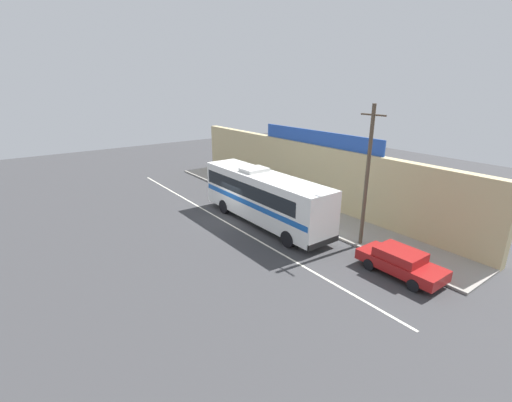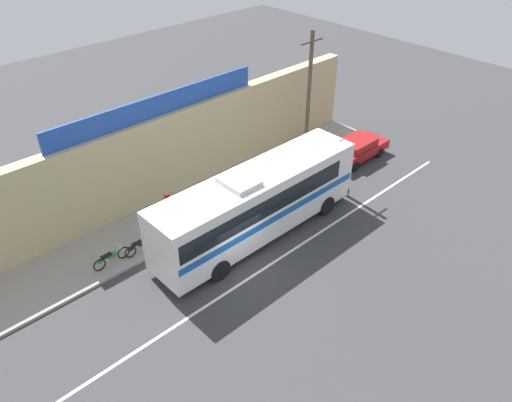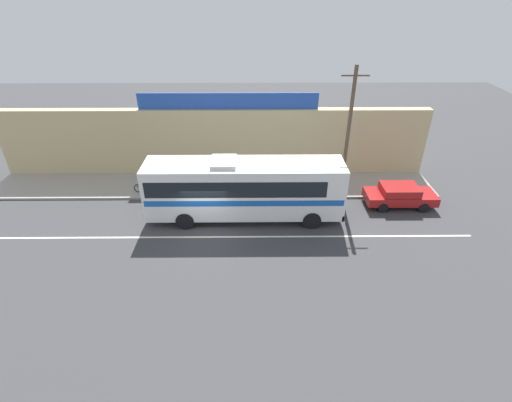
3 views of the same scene
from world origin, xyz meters
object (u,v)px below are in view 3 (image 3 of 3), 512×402
motorcycle_red (169,188)px  motorcycle_purple (147,187)px  parked_car (400,195)px  intercity_bus (243,187)px  pedestrian_near_shop (208,172)px  utility_pole (348,133)px

motorcycle_red → motorcycle_purple: 1.52m
motorcycle_red → motorcycle_purple: (-1.51, 0.18, 0.00)m
parked_car → motorcycle_purple: (-16.26, 1.55, -0.17)m
intercity_bus → parked_car: (9.81, 1.31, -1.33)m
parked_car → motorcycle_purple: bearing=174.5°
motorcycle_red → pedestrian_near_shop: 2.78m
pedestrian_near_shop → parked_car: bearing=-11.9°
parked_car → pedestrian_near_shop: size_ratio=2.51×
motorcycle_red → pedestrian_near_shop: bearing=26.6°
parked_car → utility_pole: 5.17m
utility_pole → motorcycle_red: (-11.32, 0.11, -3.83)m
utility_pole → motorcycle_red: bearing=179.5°
pedestrian_near_shop → motorcycle_red: bearing=-153.4°
parked_car → pedestrian_near_shop: (-12.32, 2.59, 0.41)m
parked_car → pedestrian_near_shop: 12.60m
motorcycle_purple → pedestrian_near_shop: size_ratio=1.08×
parked_car → utility_pole: (-3.43, 1.26, 3.66)m
intercity_bus → parked_car: 9.99m
intercity_bus → motorcycle_red: size_ratio=6.10×
utility_pole → pedestrian_near_shop: 9.56m
intercity_bus → parked_car: bearing=7.6°
motorcycle_red → motorcycle_purple: bearing=173.2°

